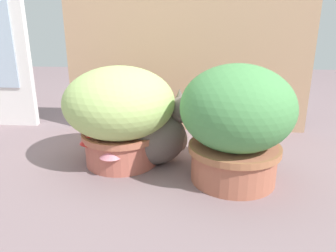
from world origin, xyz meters
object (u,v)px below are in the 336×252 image
cat (160,136)px  mushroom_ornament_red (93,142)px  leafy_planter (236,121)px  grass_planter (120,111)px  mushroom_ornament_pink (111,154)px

cat → mushroom_ornament_red: size_ratio=2.41×
leafy_planter → cat: bearing=155.6°
cat → leafy_planter: bearing=-24.4°
leafy_planter → cat: (-0.29, 0.13, -0.11)m
mushroom_ornament_red → grass_planter: bearing=32.9°
cat → mushroom_ornament_red: bearing=-165.0°
grass_planter → cat: 0.19m
leafy_planter → cat: leafy_planter is taller
leafy_planter → mushroom_ornament_red: (-0.55, 0.06, -0.12)m
leafy_planter → mushroom_ornament_pink: bearing=180.0°
grass_planter → mushroom_ornament_pink: (-0.01, -0.12, -0.14)m
leafy_planter → mushroom_ornament_pink: leafy_planter is taller
grass_planter → leafy_planter: 0.47m
cat → mushroom_ornament_red: 0.27m
leafy_planter → mushroom_ornament_pink: 0.49m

